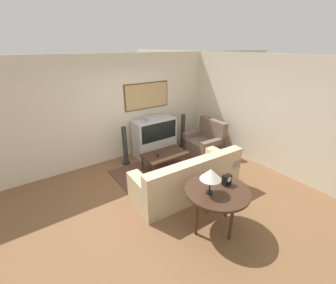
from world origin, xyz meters
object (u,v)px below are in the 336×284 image
(armchair, at_px, (205,143))
(console_table, at_px, (217,193))
(coffee_table, at_px, (165,155))
(mantel_clock, at_px, (227,180))
(speaker_tower_left, at_px, (125,147))
(speaker_tower_right, at_px, (183,132))
(tv, at_px, (155,136))
(table_lamp, at_px, (211,175))
(couch, at_px, (188,180))

(armchair, height_order, console_table, armchair)
(coffee_table, distance_m, mantel_clock, 2.16)
(mantel_clock, distance_m, speaker_tower_left, 2.95)
(armchair, relative_size, coffee_table, 0.91)
(mantel_clock, bearing_deg, speaker_tower_right, 63.72)
(armchair, height_order, coffee_table, armchair)
(console_table, distance_m, mantel_clock, 0.28)
(speaker_tower_right, bearing_deg, tv, 174.85)
(console_table, xyz_separation_m, speaker_tower_right, (1.65, 2.91, -0.21))
(coffee_table, distance_m, speaker_tower_right, 1.45)
(speaker_tower_left, height_order, speaker_tower_right, same)
(coffee_table, height_order, console_table, console_table)
(table_lamp, height_order, speaker_tower_left, table_lamp)
(couch, distance_m, console_table, 1.09)
(speaker_tower_right, bearing_deg, coffee_table, -146.63)
(console_table, height_order, speaker_tower_right, speaker_tower_right)
(table_lamp, relative_size, speaker_tower_right, 0.41)
(table_lamp, distance_m, speaker_tower_left, 2.95)
(coffee_table, relative_size, table_lamp, 2.57)
(armchair, height_order, speaker_tower_right, speaker_tower_right)
(table_lamp, xyz_separation_m, speaker_tower_right, (1.82, 2.89, -0.61))
(coffee_table, distance_m, speaker_tower_left, 1.05)
(mantel_clock, relative_size, speaker_tower_right, 0.18)
(coffee_table, xyz_separation_m, console_table, (-0.44, -2.11, 0.31))
(couch, relative_size, coffee_table, 2.11)
(tv, distance_m, mantel_clock, 3.03)
(mantel_clock, bearing_deg, coffee_table, 84.11)
(armchair, relative_size, speaker_tower_left, 0.97)
(tv, bearing_deg, mantel_clock, -99.21)
(armchair, bearing_deg, coffee_table, -84.31)
(coffee_table, bearing_deg, speaker_tower_left, 130.38)
(tv, xyz_separation_m, mantel_clock, (-0.48, -2.98, 0.33))
(speaker_tower_right, bearing_deg, armchair, -72.62)
(tv, relative_size, mantel_clock, 6.69)
(couch, height_order, coffee_table, couch)
(couch, height_order, speaker_tower_right, speaker_tower_right)
(tv, relative_size, speaker_tower_left, 1.17)
(mantel_clock, bearing_deg, console_table, -175.77)
(console_table, bearing_deg, table_lamp, 174.04)
(console_table, height_order, speaker_tower_left, speaker_tower_left)
(couch, xyz_separation_m, speaker_tower_right, (1.41, 1.91, 0.16))
(coffee_table, height_order, mantel_clock, mantel_clock)
(tv, height_order, speaker_tower_left, tv)
(tv, bearing_deg, table_lamp, -106.40)
(table_lamp, bearing_deg, tv, 73.60)
(tv, height_order, table_lamp, table_lamp)
(armchair, distance_m, table_lamp, 3.08)
(console_table, relative_size, table_lamp, 2.46)
(armchair, distance_m, speaker_tower_right, 0.78)
(armchair, distance_m, mantel_clock, 2.78)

